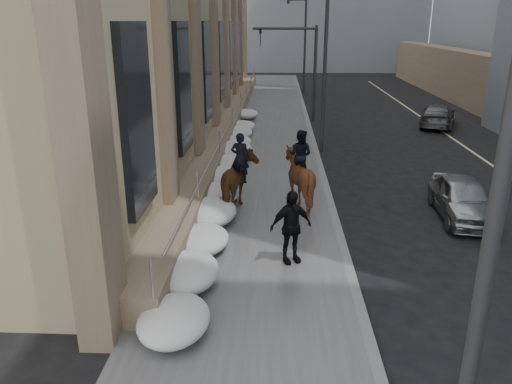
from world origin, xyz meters
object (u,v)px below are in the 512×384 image
at_px(pedestrian, 291,227).
at_px(car_grey, 438,115).
at_px(mounted_horse_left, 239,180).
at_px(car_silver, 462,198).
at_px(mounted_horse_right, 299,176).

bearing_deg(pedestrian, car_grey, 39.08).
xyz_separation_m(mounted_horse_left, car_silver, (7.44, -0.14, -0.48)).
xyz_separation_m(mounted_horse_left, pedestrian, (1.66, -3.88, -0.04)).
distance_m(mounted_horse_right, car_silver, 5.48).
bearing_deg(mounted_horse_left, pedestrian, 119.59).
height_order(mounted_horse_left, car_silver, mounted_horse_left).
bearing_deg(mounted_horse_right, car_grey, -99.36).
bearing_deg(car_grey, car_silver, 97.59).
relative_size(mounted_horse_right, car_silver, 0.67).
bearing_deg(mounted_horse_left, car_silver, -174.72).
height_order(mounted_horse_left, pedestrian, mounted_horse_left).
relative_size(mounted_horse_left, pedestrian, 1.32).
distance_m(mounted_horse_left, car_silver, 7.46).
relative_size(mounted_horse_right, car_grey, 0.57).
xyz_separation_m(mounted_horse_right, car_grey, (9.21, 14.94, -0.56)).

